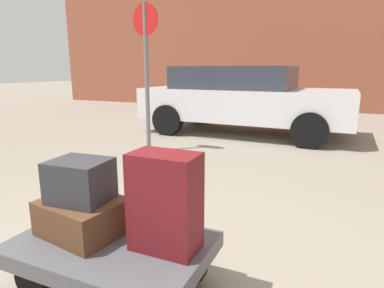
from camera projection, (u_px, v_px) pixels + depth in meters
The scene contains 6 objects.
luggage_cart at pixel (113, 251), 2.00m from camera, with size 1.17×0.77×0.34m.
suitcase_brown_rear_left at pixel (83, 217), 2.05m from camera, with size 0.49×0.40×0.22m, color #51331E.
suitcase_maroon_stacked_top at pixel (165, 202), 1.84m from camera, with size 0.38×0.24×0.57m, color maroon.
duffel_bag_charcoal_topmost_pile at pixel (80, 181), 2.00m from camera, with size 0.35×0.29×0.26m, color #2D2D33.
parked_car at pixel (243, 98), 6.98m from camera, with size 4.34×2.00×1.42m.
no_parking_sign at pixel (146, 62), 5.27m from camera, with size 0.50×0.11×2.37m.
Camera 1 is at (1.18, -1.45, 1.35)m, focal length 30.62 mm.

